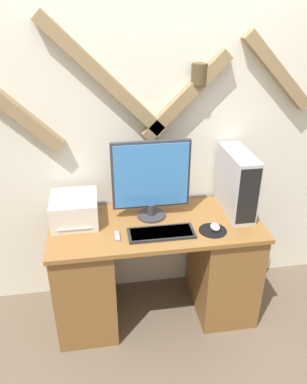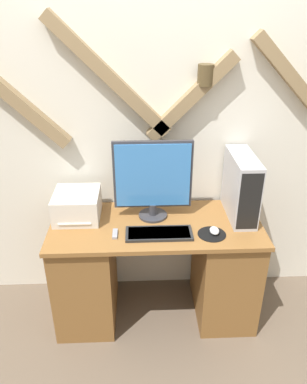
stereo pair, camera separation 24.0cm
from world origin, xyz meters
The scene contains 10 objects.
ground_plane centered at (0.00, 0.00, 0.00)m, with size 12.00×12.00×0.00m, color brown.
wall_back centered at (-0.01, 0.67, 1.36)m, with size 6.40×0.15×2.70m.
desk centered at (0.00, 0.31, 0.40)m, with size 1.42×0.62×0.78m.
monitor centered at (-0.02, 0.41, 1.07)m, with size 0.52×0.20×0.55m.
keyboard centered at (0.01, 0.18, 0.79)m, with size 0.43×0.17×0.02m.
mousepad centered at (0.35, 0.16, 0.78)m, with size 0.18×0.18×0.00m.
mouse centered at (0.37, 0.17, 0.81)m, with size 0.06×0.09×0.04m.
computer_tower centered at (0.58, 0.40, 1.00)m, with size 0.15×0.45×0.44m.
printer centered at (-0.53, 0.42, 0.87)m, with size 0.30×0.32×0.18m.
remote_control centered at (-0.27, 0.19, 0.79)m, with size 0.03×0.10×0.02m.
Camera 1 is at (-0.35, -1.80, 2.12)m, focal length 35.00 mm.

